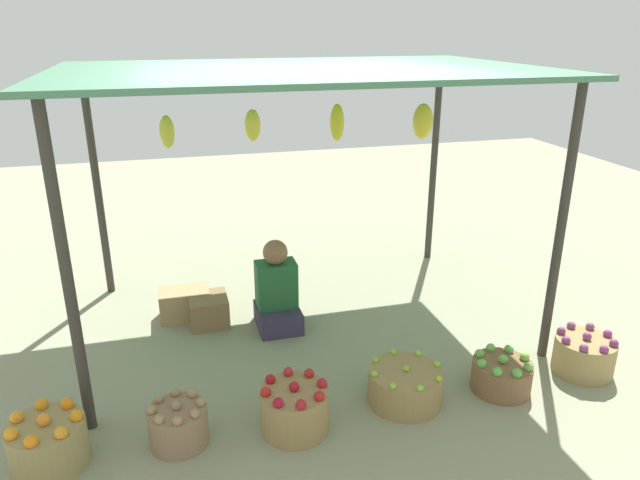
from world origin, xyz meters
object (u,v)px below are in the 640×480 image
Objects in this scene: basket_red_apples at (295,408)px; basket_purple_onions at (584,354)px; basket_oranges at (48,443)px; basket_green_apples at (501,375)px; basket_potatoes at (178,425)px; wooden_crate_stacked_rear at (185,304)px; basket_limes at (405,386)px; vendor_person at (277,294)px; wooden_crate_near_vendor at (209,310)px.

basket_red_apples is 2.24m from basket_purple_onions.
basket_green_apples is (3.00, -0.02, -0.04)m from basket_oranges.
basket_potatoes is at bearing 179.50° from basket_green_apples.
wooden_crate_stacked_rear is at bearing 141.15° from basket_green_apples.
basket_limes is at bearing 0.82° from basket_oranges.
vendor_person is 1.75× the size of basket_red_apples.
basket_red_apples is (1.47, -0.05, -0.00)m from basket_oranges.
basket_oranges is at bearing -140.87° from vendor_person.
basket_purple_onions is at bearing -29.45° from wooden_crate_near_vendor.
wooden_crate_stacked_rear is at bearing 62.83° from basket_oranges.
basket_potatoes reaches higher than wooden_crate_stacked_rear.
basket_limes is (1.53, 0.03, -0.01)m from basket_potatoes.
vendor_person is 1.46m from basket_limes.
basket_limes is at bearing -63.81° from vendor_person.
wooden_crate_stacked_rear is at bearing 109.03° from basket_red_apples.
vendor_person is 0.63m from wooden_crate_near_vendor.
basket_purple_onions is at bearing 0.44° from basket_oranges.
vendor_person is at bearing 135.24° from basket_green_apples.
basket_oranges is (-1.64, -1.33, -0.14)m from vendor_person.
vendor_person is at bearing 56.13° from basket_potatoes.
vendor_person is 1.78× the size of basket_purple_onions.
basket_potatoes is 1.70m from wooden_crate_stacked_rear.
wooden_crate_stacked_rear reaches higher than wooden_crate_near_vendor.
wooden_crate_stacked_rear is at bearing 85.77° from basket_potatoes.
basket_green_apples is at bearing -38.59° from wooden_crate_near_vendor.
basket_limes is at bearing -50.96° from wooden_crate_near_vendor.
vendor_person is 0.86m from wooden_crate_stacked_rear.
basket_green_apples is 0.96× the size of basket_purple_onions.
basket_red_apples is 1.27× the size of wooden_crate_near_vendor.
basket_limes is 1.46× the size of wooden_crate_near_vendor.
basket_green_apples is at bearing -0.50° from basket_potatoes.
basket_oranges reaches higher than basket_purple_onions.
basket_purple_onions is (2.24, 0.08, -0.01)m from basket_red_apples.
basket_red_apples is 1.06× the size of basket_green_apples.
basket_potatoes is 0.82× the size of basket_red_apples.
basket_limes reaches higher than wooden_crate_stacked_rear.
basket_potatoes is 1.04× the size of wooden_crate_near_vendor.
basket_purple_onions is (3.71, 0.03, -0.01)m from basket_oranges.
wooden_crate_near_vendor is (0.32, 1.52, -0.01)m from basket_potatoes.
basket_potatoes is 0.73m from basket_red_apples.
basket_purple_onions is 1.01× the size of wooden_crate_stacked_rear.
vendor_person is 2.12m from basket_oranges.
basket_red_apples is at bearing -177.88° from basket_purple_onions.
wooden_crate_near_vendor is (-1.21, 1.49, 0.00)m from basket_limes.
wooden_crate_stacked_rear is (-0.60, 1.75, -0.02)m from basket_red_apples.
wooden_crate_stacked_rear is (0.87, 1.70, -0.02)m from basket_oranges.
wooden_crate_stacked_rear is at bearing 149.62° from basket_purple_onions.
basket_oranges reaches higher than basket_potatoes.
basket_purple_onions is at bearing 3.53° from basket_green_apples.
basket_limes is at bearing -49.80° from wooden_crate_stacked_rear.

